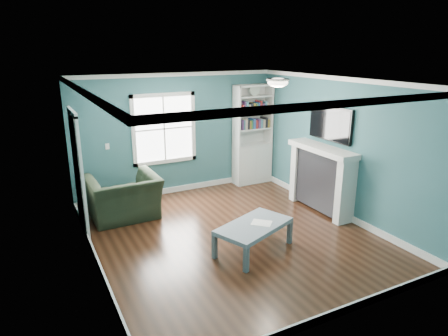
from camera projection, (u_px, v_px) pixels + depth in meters
name	position (u px, v px, depth m)	size (l,w,h in m)	color
floor	(232.00, 235.00, 6.86)	(5.00, 5.00, 0.00)	black
room_walls	(232.00, 146.00, 6.40)	(5.00, 5.00, 5.00)	#2F6165
trim	(232.00, 166.00, 6.50)	(4.50, 5.00, 2.60)	white
window	(164.00, 129.00, 8.42)	(1.40, 0.06, 1.50)	white
bookshelf	(252.00, 144.00, 9.32)	(0.90, 0.35, 2.31)	silver
fireplace	(321.00, 179.00, 7.75)	(0.44, 1.58, 1.30)	black
tv	(330.00, 124.00, 7.49)	(0.06, 1.10, 0.65)	black
door	(78.00, 172.00, 6.77)	(0.12, 0.98, 2.17)	silver
ceiling_fixture	(278.00, 82.00, 6.60)	(0.38, 0.38, 0.15)	white
light_switch	(107.00, 146.00, 7.97)	(0.08, 0.01, 0.12)	white
recliner	(123.00, 190.00, 7.43)	(1.25, 0.81, 1.09)	black
coffee_table	(254.00, 228.00, 6.25)	(1.40, 1.09, 0.45)	#4F585E
paper_sheet	(262.00, 223.00, 6.27)	(0.24, 0.31, 0.00)	white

